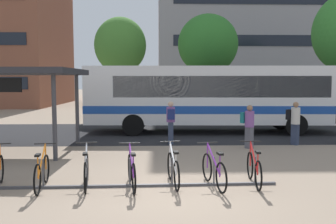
{
  "coord_description": "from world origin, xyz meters",
  "views": [
    {
      "loc": [
        -0.32,
        -7.92,
        2.51
      ],
      "look_at": [
        0.06,
        4.43,
        1.44
      ],
      "focal_mm": 38.31,
      "sensor_mm": 36.0,
      "label": 1
    }
  ],
  "objects_px": {
    "commuter_navy_pack_1": "(171,120)",
    "commuter_black_pack_3": "(295,120)",
    "parked_bicycle_orange_1": "(42,173)",
    "parked_bicycle_silver_2": "(86,171)",
    "street_tree_0": "(120,46)",
    "parked_bicycle_red_6": "(254,169)",
    "city_bus": "(211,96)",
    "parked_bicycle_white_4": "(173,169)",
    "parked_bicycle_purple_5": "(214,171)",
    "street_tree_2": "(208,44)",
    "parked_bicycle_purple_3": "(132,172)",
    "commuter_teal_pack_2": "(249,124)"
  },
  "relations": [
    {
      "from": "commuter_navy_pack_1",
      "to": "commuter_black_pack_3",
      "type": "distance_m",
      "value": 4.88
    },
    {
      "from": "parked_bicycle_purple_3",
      "to": "city_bus",
      "type": "bearing_deg",
      "value": -28.82
    },
    {
      "from": "parked_bicycle_silver_2",
      "to": "commuter_navy_pack_1",
      "type": "distance_m",
      "value": 6.16
    },
    {
      "from": "parked_bicycle_white_4",
      "to": "commuter_navy_pack_1",
      "type": "distance_m",
      "value": 5.65
    },
    {
      "from": "commuter_black_pack_3",
      "to": "parked_bicycle_purple_3",
      "type": "bearing_deg",
      "value": -87.6
    },
    {
      "from": "parked_bicycle_silver_2",
      "to": "parked_bicycle_purple_3",
      "type": "xyz_separation_m",
      "value": [
        1.08,
        -0.11,
        0.0
      ]
    },
    {
      "from": "commuter_navy_pack_1",
      "to": "street_tree_2",
      "type": "bearing_deg",
      "value": -16.75
    },
    {
      "from": "city_bus",
      "to": "parked_bicycle_purple_3",
      "type": "bearing_deg",
      "value": 72.76
    },
    {
      "from": "parked_bicycle_white_4",
      "to": "street_tree_2",
      "type": "distance_m",
      "value": 16.74
    },
    {
      "from": "city_bus",
      "to": "parked_bicycle_orange_1",
      "type": "bearing_deg",
      "value": 61.98
    },
    {
      "from": "parked_bicycle_purple_3",
      "to": "commuter_navy_pack_1",
      "type": "bearing_deg",
      "value": -20.44
    },
    {
      "from": "parked_bicycle_white_4",
      "to": "city_bus",
      "type": "bearing_deg",
      "value": -20.6
    },
    {
      "from": "commuter_black_pack_3",
      "to": "city_bus",
      "type": "bearing_deg",
      "value": 178.27
    },
    {
      "from": "parked_bicycle_orange_1",
      "to": "parked_bicycle_silver_2",
      "type": "xyz_separation_m",
      "value": [
        1.0,
        0.12,
        0.0
      ]
    },
    {
      "from": "parked_bicycle_silver_2",
      "to": "street_tree_0",
      "type": "relative_size",
      "value": 0.25
    },
    {
      "from": "city_bus",
      "to": "street_tree_2",
      "type": "distance_m",
      "value": 7.69
    },
    {
      "from": "parked_bicycle_white_4",
      "to": "commuter_teal_pack_2",
      "type": "relative_size",
      "value": 1.06
    },
    {
      "from": "parked_bicycle_silver_2",
      "to": "parked_bicycle_purple_5",
      "type": "relative_size",
      "value": 1.0
    },
    {
      "from": "parked_bicycle_orange_1",
      "to": "parked_bicycle_silver_2",
      "type": "relative_size",
      "value": 1.0
    },
    {
      "from": "parked_bicycle_orange_1",
      "to": "commuter_black_pack_3",
      "type": "height_order",
      "value": "commuter_black_pack_3"
    },
    {
      "from": "parked_bicycle_white_4",
      "to": "commuter_black_pack_3",
      "type": "height_order",
      "value": "commuter_black_pack_3"
    },
    {
      "from": "commuter_navy_pack_1",
      "to": "street_tree_2",
      "type": "height_order",
      "value": "street_tree_2"
    },
    {
      "from": "city_bus",
      "to": "street_tree_2",
      "type": "bearing_deg",
      "value": -94.5
    },
    {
      "from": "parked_bicycle_purple_5",
      "to": "parked_bicycle_red_6",
      "type": "relative_size",
      "value": 0.99
    },
    {
      "from": "parked_bicycle_purple_5",
      "to": "commuter_navy_pack_1",
      "type": "xyz_separation_m",
      "value": [
        -0.8,
        5.79,
        0.6
      ]
    },
    {
      "from": "commuter_teal_pack_2",
      "to": "city_bus",
      "type": "bearing_deg",
      "value": 156.81
    },
    {
      "from": "parked_bicycle_purple_5",
      "to": "commuter_navy_pack_1",
      "type": "height_order",
      "value": "commuter_navy_pack_1"
    },
    {
      "from": "commuter_navy_pack_1",
      "to": "street_tree_0",
      "type": "xyz_separation_m",
      "value": [
        -3.08,
        11.19,
        3.98
      ]
    },
    {
      "from": "parked_bicycle_purple_3",
      "to": "commuter_black_pack_3",
      "type": "xyz_separation_m",
      "value": [
        6.01,
        5.55,
        0.59
      ]
    },
    {
      "from": "parked_bicycle_silver_2",
      "to": "parked_bicycle_purple_3",
      "type": "distance_m",
      "value": 1.09
    },
    {
      "from": "commuter_navy_pack_1",
      "to": "parked_bicycle_red_6",
      "type": "bearing_deg",
      "value": -163.17
    },
    {
      "from": "parked_bicycle_red_6",
      "to": "city_bus",
      "type": "bearing_deg",
      "value": 2.33
    },
    {
      "from": "parked_bicycle_white_4",
      "to": "street_tree_2",
      "type": "height_order",
      "value": "street_tree_2"
    },
    {
      "from": "city_bus",
      "to": "parked_bicycle_purple_5",
      "type": "xyz_separation_m",
      "value": [
        -1.27,
        -9.03,
        -1.39
      ]
    },
    {
      "from": "commuter_navy_pack_1",
      "to": "street_tree_2",
      "type": "relative_size",
      "value": 0.24
    },
    {
      "from": "parked_bicycle_purple_5",
      "to": "street_tree_0",
      "type": "xyz_separation_m",
      "value": [
        -3.88,
        16.98,
        4.58
      ]
    },
    {
      "from": "parked_bicycle_white_4",
      "to": "commuter_black_pack_3",
      "type": "relative_size",
      "value": 1.01
    },
    {
      "from": "parked_bicycle_orange_1",
      "to": "street_tree_0",
      "type": "bearing_deg",
      "value": -7.17
    },
    {
      "from": "parked_bicycle_white_4",
      "to": "street_tree_0",
      "type": "height_order",
      "value": "street_tree_0"
    },
    {
      "from": "street_tree_2",
      "to": "parked_bicycle_orange_1",
      "type": "bearing_deg",
      "value": -110.94
    },
    {
      "from": "parked_bicycle_orange_1",
      "to": "commuter_teal_pack_2",
      "type": "distance_m",
      "value": 7.83
    },
    {
      "from": "city_bus",
      "to": "parked_bicycle_silver_2",
      "type": "height_order",
      "value": "city_bus"
    },
    {
      "from": "city_bus",
      "to": "parked_bicycle_purple_3",
      "type": "relative_size",
      "value": 7.09
    },
    {
      "from": "parked_bicycle_orange_1",
      "to": "parked_bicycle_red_6",
      "type": "relative_size",
      "value": 1.0
    },
    {
      "from": "parked_bicycle_orange_1",
      "to": "street_tree_2",
      "type": "bearing_deg",
      "value": -27.59
    },
    {
      "from": "city_bus",
      "to": "commuter_teal_pack_2",
      "type": "relative_size",
      "value": 7.47
    },
    {
      "from": "parked_bicycle_white_4",
      "to": "parked_bicycle_red_6",
      "type": "distance_m",
      "value": 1.96
    },
    {
      "from": "parked_bicycle_white_4",
      "to": "parked_bicycle_purple_5",
      "type": "height_order",
      "value": "same"
    },
    {
      "from": "street_tree_0",
      "to": "street_tree_2",
      "type": "bearing_deg",
      "value": -9.54
    },
    {
      "from": "city_bus",
      "to": "parked_bicycle_purple_5",
      "type": "relative_size",
      "value": 7.11
    }
  ]
}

